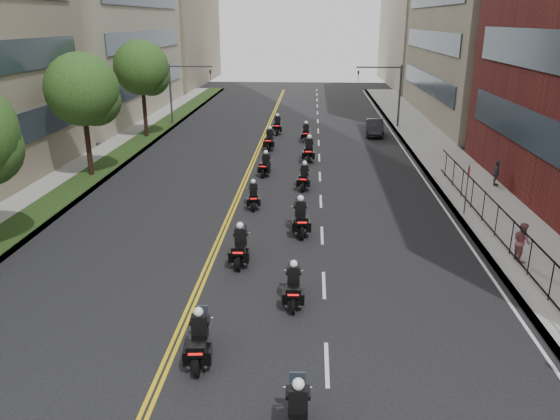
# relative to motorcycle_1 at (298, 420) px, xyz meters

# --- Properties ---
(sidewalk_right) EXTENTS (4.00, 90.00, 0.15)m
(sidewalk_right) POSITION_rel_motorcycle_1_xyz_m (9.55, 23.16, -0.60)
(sidewalk_right) COLOR gray
(sidewalk_right) RESTS_ON ground
(sidewalk_left) EXTENTS (4.00, 90.00, 0.15)m
(sidewalk_left) POSITION_rel_motorcycle_1_xyz_m (-14.45, 23.16, -0.60)
(sidewalk_left) COLOR gray
(sidewalk_left) RESTS_ON ground
(grass_strip) EXTENTS (2.00, 90.00, 0.04)m
(grass_strip) POSITION_rel_motorcycle_1_xyz_m (-13.65, 23.16, -0.50)
(grass_strip) COLOR #1B3413
(grass_strip) RESTS_ON sidewalk_left
(iron_fence) EXTENTS (0.05, 28.00, 1.50)m
(iron_fence) POSITION_rel_motorcycle_1_xyz_m (8.55, 10.16, 0.23)
(iron_fence) COLOR black
(iron_fence) RESTS_ON sidewalk_right
(street_trees) EXTENTS (4.40, 38.40, 7.98)m
(street_trees) POSITION_rel_motorcycle_1_xyz_m (-13.49, 16.76, 4.46)
(street_trees) COLOR #311C15
(street_trees) RESTS_ON ground
(traffic_signal_right) EXTENTS (4.09, 0.20, 5.60)m
(traffic_signal_right) POSITION_rel_motorcycle_1_xyz_m (7.09, 40.16, 3.03)
(traffic_signal_right) COLOR #3F3F44
(traffic_signal_right) RESTS_ON ground
(traffic_signal_left) EXTENTS (4.09, 0.20, 5.60)m
(traffic_signal_left) POSITION_rel_motorcycle_1_xyz_m (-11.99, 40.16, 3.03)
(traffic_signal_left) COLOR #3F3F44
(traffic_signal_left) RESTS_ON ground
(motorcycle_1) EXTENTS (0.55, 2.30, 1.70)m
(motorcycle_1) POSITION_rel_motorcycle_1_xyz_m (0.00, 0.00, 0.00)
(motorcycle_1) COLOR black
(motorcycle_1) RESTS_ON ground
(motorcycle_2) EXTENTS (0.61, 2.27, 1.67)m
(motorcycle_2) POSITION_rel_motorcycle_1_xyz_m (-2.94, 3.14, -0.01)
(motorcycle_2) COLOR black
(motorcycle_2) RESTS_ON ground
(motorcycle_3) EXTENTS (0.50, 2.16, 1.60)m
(motorcycle_3) POSITION_rel_motorcycle_1_xyz_m (-0.35, 6.70, -0.04)
(motorcycle_3) COLOR black
(motorcycle_3) RESTS_ON ground
(motorcycle_4) EXTENTS (0.55, 2.34, 1.73)m
(motorcycle_4) POSITION_rel_motorcycle_1_xyz_m (-2.63, 9.95, 0.01)
(motorcycle_4) COLOR black
(motorcycle_4) RESTS_ON ground
(motorcycle_5) EXTENTS (0.67, 2.46, 1.82)m
(motorcycle_5) POSITION_rel_motorcycle_1_xyz_m (-0.25, 13.38, 0.05)
(motorcycle_5) COLOR black
(motorcycle_5) RESTS_ON ground
(motorcycle_6) EXTENTS (0.59, 2.07, 1.53)m
(motorcycle_6) POSITION_rel_motorcycle_1_xyz_m (-2.82, 16.93, -0.07)
(motorcycle_6) COLOR black
(motorcycle_6) RESTS_ON ground
(motorcycle_7) EXTENTS (0.58, 2.23, 1.65)m
(motorcycle_7) POSITION_rel_motorcycle_1_xyz_m (-0.20, 20.50, -0.02)
(motorcycle_7) COLOR black
(motorcycle_7) RESTS_ON ground
(motorcycle_8) EXTENTS (0.63, 2.18, 1.61)m
(motorcycle_8) POSITION_rel_motorcycle_1_xyz_m (-2.72, 23.30, -0.04)
(motorcycle_8) COLOR black
(motorcycle_8) RESTS_ON ground
(motorcycle_9) EXTENTS (0.60, 2.55, 1.88)m
(motorcycle_9) POSITION_rel_motorcycle_1_xyz_m (0.01, 27.07, 0.07)
(motorcycle_9) COLOR black
(motorcycle_9) RESTS_ON ground
(motorcycle_10) EXTENTS (0.58, 2.44, 1.80)m
(motorcycle_10) POSITION_rel_motorcycle_1_xyz_m (-3.02, 30.56, 0.04)
(motorcycle_10) COLOR black
(motorcycle_10) RESTS_ON ground
(motorcycle_11) EXTENTS (0.51, 2.25, 1.66)m
(motorcycle_11) POSITION_rel_motorcycle_1_xyz_m (-0.30, 33.69, -0.01)
(motorcycle_11) COLOR black
(motorcycle_11) RESTS_ON ground
(motorcycle_12) EXTENTS (0.55, 2.40, 1.78)m
(motorcycle_12) POSITION_rel_motorcycle_1_xyz_m (-2.82, 36.66, 0.03)
(motorcycle_12) COLOR black
(motorcycle_12) RESTS_ON ground
(parked_sedan) EXTENTS (1.71, 4.17, 1.34)m
(parked_sedan) POSITION_rel_motorcycle_1_xyz_m (5.55, 36.57, 0.00)
(parked_sedan) COLOR black
(parked_sedan) RESTS_ON ground
(pedestrian_b) EXTENTS (0.71, 0.86, 1.61)m
(pedestrian_b) POSITION_rel_motorcycle_1_xyz_m (8.75, 10.58, 0.29)
(pedestrian_b) COLOR brown
(pedestrian_b) RESTS_ON sidewalk_right
(pedestrian_c) EXTENTS (0.53, 0.94, 1.50)m
(pedestrian_c) POSITION_rel_motorcycle_1_xyz_m (11.05, 21.28, 0.23)
(pedestrian_c) COLOR #43444B
(pedestrian_c) RESTS_ON sidewalk_right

